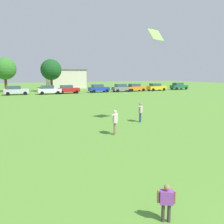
% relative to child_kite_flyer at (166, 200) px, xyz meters
% --- Properties ---
extents(ground_plane, '(160.00, 160.00, 0.00)m').
position_rel_child_kite_flyer_xyz_m(ground_plane, '(0.59, 26.22, -0.62)').
color(ground_plane, '#568C33').
extents(child_kite_flyer, '(0.44, 0.34, 1.05)m').
position_rel_child_kite_flyer_xyz_m(child_kite_flyer, '(0.00, 0.00, 0.00)').
color(child_kite_flyer, '#3F3833').
rests_on(child_kite_flyer, ground).
extents(adult_bystander, '(0.52, 0.67, 1.61)m').
position_rel_child_kite_flyer_xyz_m(adult_bystander, '(2.60, 8.95, 0.33)').
color(adult_bystander, '#8C7259').
rests_on(adult_bystander, ground).
extents(bystander_midfield, '(0.53, 0.62, 1.56)m').
position_rel_child_kite_flyer_xyz_m(bystander_midfield, '(6.18, 11.83, 0.30)').
color(bystander_midfield, navy).
rests_on(bystander_midfield, ground).
extents(kite, '(1.43, 1.00, 1.15)m').
position_rel_child_kite_flyer_xyz_m(kite, '(6.88, 10.96, 6.10)').
color(kite, '#8CD859').
extents(parked_car_silver_1, '(4.30, 2.02, 1.68)m').
position_rel_child_kite_flyer_xyz_m(parked_car_silver_1, '(-2.08, 42.75, 0.23)').
color(parked_car_silver_1, silver).
rests_on(parked_car_silver_1, ground).
extents(parked_car_white_2, '(4.30, 2.02, 1.68)m').
position_rel_child_kite_flyer_xyz_m(parked_car_white_2, '(3.76, 41.84, 0.23)').
color(parked_car_white_2, white).
rests_on(parked_car_white_2, ground).
extents(parked_car_red_3, '(4.30, 2.02, 1.68)m').
position_rel_child_kite_flyer_xyz_m(parked_car_red_3, '(7.48, 42.04, 0.23)').
color(parked_car_red_3, red).
rests_on(parked_car_red_3, ground).
extents(parked_car_blue_4, '(4.30, 2.02, 1.68)m').
position_rel_child_kite_flyer_xyz_m(parked_car_blue_4, '(14.15, 42.50, 0.23)').
color(parked_car_blue_4, '#1E38AD').
rests_on(parked_car_blue_4, ground).
extents(parked_car_gray_5, '(4.30, 2.02, 1.68)m').
position_rel_child_kite_flyer_xyz_m(parked_car_gray_5, '(19.28, 41.94, 0.23)').
color(parked_car_gray_5, slate).
rests_on(parked_car_gray_5, ground).
extents(parked_car_orange_6, '(4.30, 2.02, 1.68)m').
position_rel_child_kite_flyer_xyz_m(parked_car_orange_6, '(22.68, 41.94, 0.23)').
color(parked_car_orange_6, orange).
rests_on(parked_car_orange_6, ground).
extents(parked_car_yellow_7, '(4.30, 2.02, 1.68)m').
position_rel_child_kite_flyer_xyz_m(parked_car_yellow_7, '(27.88, 41.50, 0.23)').
color(parked_car_yellow_7, yellow).
rests_on(parked_car_yellow_7, ground).
extents(parked_car_green_8, '(4.30, 2.02, 1.68)m').
position_rel_child_kite_flyer_xyz_m(parked_car_green_8, '(35.34, 42.71, 0.23)').
color(parked_car_green_8, '#196B38').
rests_on(parked_car_green_8, ground).
extents(tree_center, '(4.67, 4.67, 7.27)m').
position_rel_child_kite_flyer_xyz_m(tree_center, '(-3.66, 51.23, 4.29)').
color(tree_center, brown).
rests_on(tree_center, ground).
extents(tree_far_right, '(4.48, 4.48, 6.97)m').
position_rel_child_kite_flyer_xyz_m(tree_far_right, '(5.45, 48.38, 4.09)').
color(tree_far_right, brown).
rests_on(tree_far_right, ground).
extents(house_left, '(10.01, 6.76, 4.99)m').
position_rel_child_kite_flyer_xyz_m(house_left, '(11.28, 59.91, 1.88)').
color(house_left, beige).
rests_on(house_left, ground).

